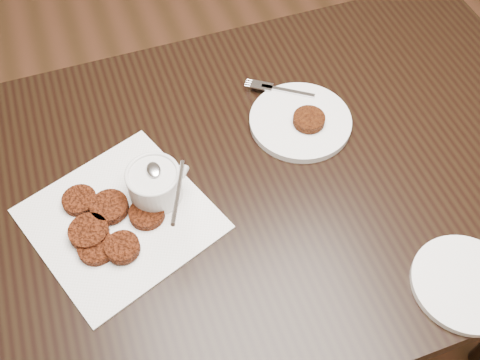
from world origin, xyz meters
The scene contains 7 objects.
floor centered at (0.00, 0.00, 0.00)m, with size 4.00×4.00×0.00m, color brown.
table centered at (-0.05, 0.08, 0.38)m, with size 1.27×0.82×0.75m, color black.
napkin centered at (-0.33, 0.07, 0.75)m, with size 0.29×0.29×0.00m, color white.
sauce_ramekin centered at (-0.26, 0.09, 0.82)m, with size 0.13×0.13×0.13m, color silver, non-canonical shape.
patty_cluster centered at (-0.36, 0.06, 0.76)m, with size 0.22×0.22×0.02m, color maroon, non-canonical shape.
plate_with_patty centered at (0.06, 0.17, 0.76)m, with size 0.20×0.20×0.03m, color white, non-canonical shape.
plate_empty centered at (0.17, -0.25, 0.76)m, with size 0.18×0.18×0.01m, color white.
Camera 1 is at (-0.31, -0.49, 1.60)m, focal length 41.60 mm.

